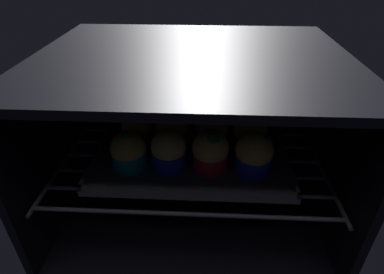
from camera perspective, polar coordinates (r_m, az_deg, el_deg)
oven_cavity at (r=71.38cm, az=0.18°, el=1.61°), size 59.00×47.00×37.00cm
oven_rack at (r=69.65cm, az=0.01°, el=-2.58°), size 54.80×42.00×0.80cm
baking_tray at (r=68.91cm, az=0.00°, el=-1.92°), size 39.75×31.84×2.20cm
muffin_row0_col0 at (r=61.89cm, az=-11.52°, el=-2.57°), size 6.93×6.93×8.09cm
muffin_row0_col1 at (r=60.47cm, az=-4.31°, el=-2.48°), size 6.76×6.76×8.14cm
muffin_row0_col2 at (r=60.14cm, az=3.41°, el=-2.63°), size 7.14×7.14×8.81cm
muffin_row0_col3 at (r=60.21cm, az=11.28°, el=-3.03°), size 7.21×7.21×8.52cm
muffin_row1_col0 at (r=68.31cm, az=-9.98°, el=1.54°), size 6.76×6.76×8.21cm
muffin_row1_col1 at (r=66.83cm, az=-3.57°, el=1.43°), size 7.35×7.35×8.56cm
muffin_row1_col2 at (r=66.18cm, az=3.59°, el=1.27°), size 7.16×7.16×9.04cm
muffin_row1_col3 at (r=67.16cm, az=10.44°, el=0.66°), size 6.88×6.88×7.93cm
muffin_row2_col0 at (r=74.48cm, az=-8.67°, el=4.55°), size 7.39×7.39×8.60cm
muffin_row2_col1 at (r=73.41cm, az=-3.07°, el=4.27°), size 6.76×6.76×8.40cm
muffin_row2_col2 at (r=73.54cm, az=3.61°, el=4.09°), size 7.23×7.23×7.87cm
muffin_row2_col3 at (r=73.84cm, az=9.72°, el=3.85°), size 7.32×7.32×8.24cm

